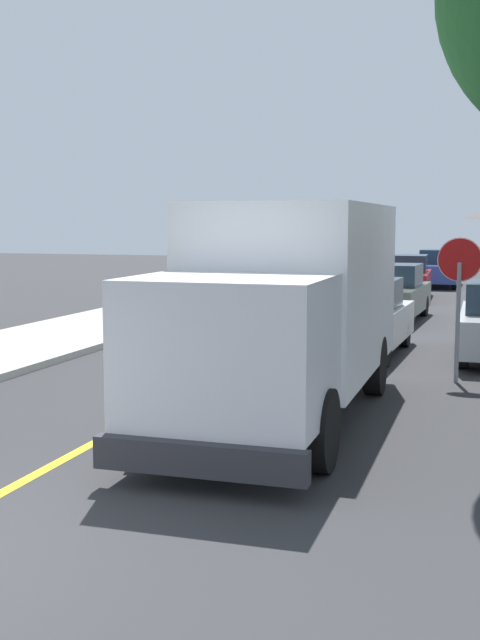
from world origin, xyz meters
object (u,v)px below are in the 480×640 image
at_px(stop_sign, 459,281).
at_px(parked_car_near, 360,319).
at_px(box_truck, 287,300).
at_px(parked_car_far, 405,278).
at_px(parked_car_furthest, 438,269).
at_px(parked_car_mid, 391,294).

bearing_deg(stop_sign, parked_car_near, 130.25).
distance_m(box_truck, parked_car_far, 19.65).
distance_m(parked_car_near, parked_car_furthest, 19.81).
distance_m(parked_car_mid, parked_car_far, 6.96).
bearing_deg(parked_car_furthest, box_truck, -90.76).
xyz_separation_m(parked_car_far, stop_sign, (2.74, -16.11, 1.06)).
distance_m(box_truck, stop_sign, 4.20).
xyz_separation_m(parked_car_near, parked_car_furthest, (0.26, 19.81, 0.00)).
bearing_deg(parked_car_mid, stop_sign, -75.48).
xyz_separation_m(parked_car_mid, parked_car_far, (-0.37, 6.95, 0.00)).
height_order(parked_car_furthest, stop_sign, stop_sign).
distance_m(box_truck, parked_car_near, 6.21).
xyz_separation_m(parked_car_near, stop_sign, (2.22, -2.63, 1.06)).
relative_size(parked_car_mid, parked_car_furthest, 1.01).
relative_size(parked_car_near, parked_car_furthest, 1.01).
relative_size(parked_car_mid, stop_sign, 1.69).
relative_size(box_truck, parked_car_mid, 1.61).
bearing_deg(parked_car_far, parked_car_mid, -86.94).
relative_size(box_truck, stop_sign, 2.72).
xyz_separation_m(box_truck, parked_car_furthest, (0.35, 25.95, -0.97)).
distance_m(parked_car_mid, parked_car_furthest, 13.28).
bearing_deg(parked_car_near, stop_sign, -49.75).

